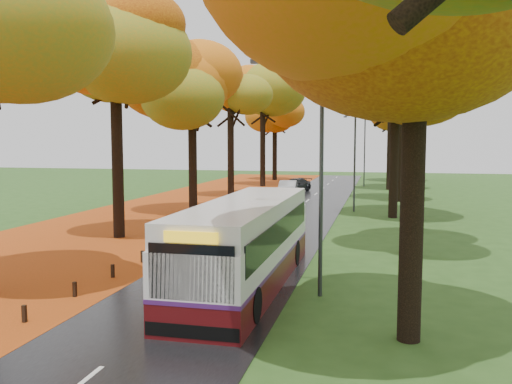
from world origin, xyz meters
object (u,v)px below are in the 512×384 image
(car_white, at_px, (269,199))
(streetlamp_far, at_px, (362,144))
(streetlamp_near, at_px, (314,155))
(streetlamp_mid, at_px, (351,147))
(bus, at_px, (246,241))
(car_silver, at_px, (288,189))
(car_dark, at_px, (295,185))

(car_white, bearing_deg, streetlamp_far, 57.27)
(streetlamp_near, relative_size, streetlamp_far, 1.00)
(streetlamp_mid, xyz_separation_m, streetlamp_far, (0.00, 22.00, 0.00))
(bus, relative_size, car_white, 3.16)
(streetlamp_near, bearing_deg, car_silver, 101.28)
(car_silver, xyz_separation_m, car_dark, (-0.11, 5.07, -0.08))
(streetlamp_mid, bearing_deg, car_silver, 124.94)
(streetlamp_near, distance_m, car_dark, 36.62)
(car_white, bearing_deg, car_dark, 73.82)
(bus, relative_size, car_silver, 2.58)
(streetlamp_mid, relative_size, car_white, 2.20)
(bus, distance_m, car_silver, 30.40)
(car_silver, bearing_deg, car_dark, 86.45)
(car_white, xyz_separation_m, car_dark, (0.04, 12.81, 0.03))
(bus, height_order, car_white, bus)
(streetlamp_far, relative_size, bus, 0.70)
(streetlamp_near, bearing_deg, car_dark, 99.90)
(car_dark, bearing_deg, streetlamp_mid, -46.17)
(streetlamp_far, distance_m, bus, 43.54)
(streetlamp_near, xyz_separation_m, streetlamp_far, (0.00, 44.00, 0.00))
(car_silver, distance_m, car_dark, 5.07)
(streetlamp_near, distance_m, streetlamp_mid, 22.00)
(bus, xyz_separation_m, car_silver, (-3.70, 30.16, -0.85))
(streetlamp_far, relative_size, car_dark, 1.79)
(bus, distance_m, car_dark, 35.44)
(car_white, height_order, car_silver, car_silver)
(streetlamp_far, bearing_deg, car_silver, -114.94)
(bus, bearing_deg, streetlamp_near, -14.48)
(streetlamp_mid, bearing_deg, car_dark, 114.29)
(bus, bearing_deg, car_silver, 97.08)
(streetlamp_mid, height_order, streetlamp_far, same)
(bus, height_order, car_dark, bus)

